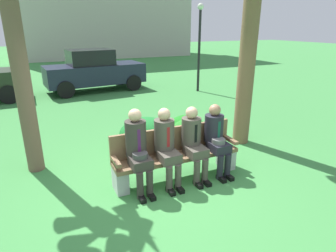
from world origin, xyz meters
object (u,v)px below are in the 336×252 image
shrub_mid_lawn (145,134)px  parked_car_far (94,71)px  seated_man_centerright (193,139)px  seated_man_rightmost (216,136)px  park_bench (176,154)px  seated_man_centerleft (166,143)px  shrub_near_bench (190,131)px  seated_man_leftmost (138,147)px  shrub_far_lawn (186,127)px  street_lamp (199,39)px

shrub_mid_lawn → parked_car_far: size_ratio=0.28×
seated_man_centerright → shrub_mid_lawn: (-0.36, 1.48, -0.36)m
seated_man_rightmost → park_bench: bearing=169.4°
seated_man_rightmost → shrub_mid_lawn: bearing=118.9°
seated_man_centerleft → shrub_near_bench: 1.92m
seated_man_leftmost → shrub_mid_lawn: (0.65, 1.48, -0.40)m
seated_man_rightmost → shrub_far_lawn: (0.31, 1.74, -0.43)m
seated_man_rightmost → street_lamp: 7.11m
seated_man_centerleft → street_lamp: (4.17, 6.20, 1.35)m
shrub_far_lawn → seated_man_centerleft: bearing=-126.7°
seated_man_centerleft → seated_man_centerright: size_ratio=1.03×
street_lamp → park_bench: bearing=-122.9°
seated_man_leftmost → shrub_near_bench: seated_man_leftmost is taller
seated_man_centerleft → shrub_near_bench: size_ratio=1.45×
seated_man_centerright → street_lamp: bearing=59.5°
seated_man_rightmost → shrub_near_bench: (0.25, 1.41, -0.43)m
seated_man_leftmost → shrub_far_lawn: 2.53m
shrub_mid_lawn → street_lamp: 6.43m
seated_man_centerright → seated_man_rightmost: bearing=-0.8°
parked_car_far → shrub_near_bench: bearing=-82.1°
seated_man_centerleft → seated_man_rightmost: (0.98, -0.01, -0.02)m
seated_man_leftmost → street_lamp: (4.67, 6.20, 1.34)m
parked_car_far → seated_man_rightmost: bearing=-85.2°
seated_man_leftmost → seated_man_centerleft: seated_man_leftmost is taller
shrub_near_bench → street_lamp: size_ratio=0.27×
seated_man_centerright → seated_man_leftmost: bearing=179.9°
shrub_mid_lawn → seated_man_centerright: bearing=-76.5°
seated_man_rightmost → shrub_mid_lawn: seated_man_rightmost is taller
parked_car_far → street_lamp: (3.86, -1.81, 1.25)m
park_bench → shrub_far_lawn: park_bench is taller
seated_man_rightmost → shrub_far_lawn: size_ratio=1.44×
park_bench → seated_man_centerright: seated_man_centerright is taller
park_bench → seated_man_rightmost: bearing=-10.6°
parked_car_far → street_lamp: 4.44m
seated_man_leftmost → shrub_near_bench: size_ratio=1.51×
park_bench → parked_car_far: size_ratio=0.56×
seated_man_centerright → shrub_far_lawn: bearing=65.9°
park_bench → shrub_near_bench: (0.98, 1.28, -0.15)m
shrub_near_bench → shrub_far_lawn: shrub_near_bench is taller
seated_man_leftmost → seated_man_centerleft: bearing=0.2°
seated_man_centerright → seated_man_rightmost: seated_man_centerright is taller
park_bench → shrub_near_bench: 1.62m
park_bench → seated_man_leftmost: bearing=-170.1°
shrub_far_lawn → seated_man_leftmost: bearing=-135.9°
seated_man_rightmost → shrub_near_bench: size_ratio=1.41×
seated_man_centerleft → shrub_far_lawn: size_ratio=1.49×
park_bench → seated_man_rightmost: size_ratio=1.79×
seated_man_centerleft → seated_man_centerright: bearing=-0.4°
street_lamp → shrub_near_bench: bearing=-121.6°
shrub_near_bench → street_lamp: street_lamp is taller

